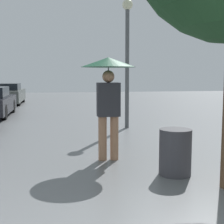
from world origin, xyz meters
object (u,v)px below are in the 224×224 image
Objects in this scene: parked_car_farthest at (5,94)px; street_lamp at (127,46)px; pedestrian at (108,81)px; trash_bin at (175,152)px.

parked_car_farthest is 10.91m from street_lamp.
parked_car_farthest is at bearing 106.23° from pedestrian.
street_lamp reaches higher than parked_car_farthest.
pedestrian is 3.99m from street_lamp.
street_lamp is (5.04, -9.48, 1.97)m from parked_car_farthest.
trash_bin is (0.92, -1.10, -1.14)m from pedestrian.
parked_car_farthest is 1.02× the size of street_lamp.
pedestrian reaches higher than trash_bin.
street_lamp is 5.19× the size of trash_bin.
trash_bin is at bearing -50.10° from pedestrian.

